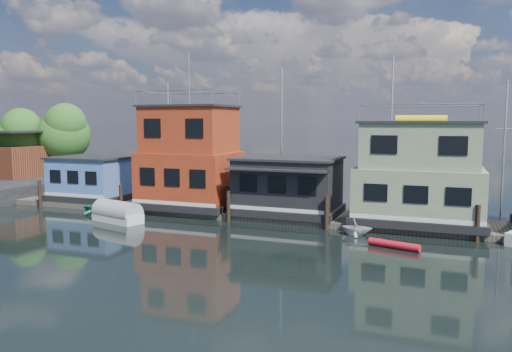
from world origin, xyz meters
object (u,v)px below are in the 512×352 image
at_px(houseboat_blue, 92,178).
at_px(houseboat_dark, 288,185).
at_px(houseboat_red, 190,159).
at_px(tarp_runabout, 117,213).
at_px(dinghy_white, 356,227).
at_px(red_kayak, 394,245).
at_px(houseboat_green, 419,175).
at_px(dinghy_teal, 113,208).

height_order(houseboat_blue, houseboat_dark, houseboat_dark).
xyz_separation_m(houseboat_red, houseboat_dark, (8.00, -0.02, -1.69)).
distance_m(houseboat_blue, tarp_runabout, 8.85).
xyz_separation_m(houseboat_dark, dinghy_white, (5.58, -3.67, -1.90)).
relative_size(houseboat_dark, tarp_runabout, 1.76).
relative_size(tarp_runabout, red_kayak, 1.44).
bearing_deg(tarp_runabout, red_kayak, 14.29).
xyz_separation_m(houseboat_blue, houseboat_dark, (17.50, -0.02, 0.21)).
xyz_separation_m(dinghy_white, tarp_runabout, (-16.38, -1.87, 0.07)).
bearing_deg(red_kayak, tarp_runabout, -165.76).
xyz_separation_m(houseboat_dark, houseboat_green, (9.00, 0.02, 1.13)).
height_order(houseboat_blue, dinghy_teal, houseboat_blue).
bearing_deg(dinghy_teal, houseboat_green, -84.33).
bearing_deg(dinghy_white, tarp_runabout, 96.12).
height_order(tarp_runabout, red_kayak, tarp_runabout).
xyz_separation_m(tarp_runabout, red_kayak, (18.92, -0.61, -0.38)).
height_order(houseboat_green, red_kayak, houseboat_green).
xyz_separation_m(houseboat_red, red_kayak, (16.12, -6.17, -3.89)).
bearing_deg(red_kayak, houseboat_blue, -177.45).
bearing_deg(houseboat_green, houseboat_dark, -179.88).
relative_size(houseboat_green, dinghy_teal, 1.91).
bearing_deg(houseboat_red, dinghy_teal, -147.43).
xyz_separation_m(dinghy_white, dinghy_teal, (-18.58, 0.50, -0.07)).
distance_m(houseboat_red, red_kayak, 17.69).
xyz_separation_m(houseboat_green, dinghy_teal, (-22.00, -3.19, -3.09)).
height_order(houseboat_green, dinghy_white, houseboat_green).
bearing_deg(houseboat_blue, red_kayak, -13.55).
distance_m(houseboat_green, red_kayak, 7.07).
height_order(houseboat_blue, red_kayak, houseboat_blue).
relative_size(houseboat_red, houseboat_green, 1.41).
bearing_deg(houseboat_dark, tarp_runabout, -152.84).
height_order(dinghy_white, tarp_runabout, tarp_runabout).
bearing_deg(houseboat_red, dinghy_white, -15.21).
distance_m(houseboat_blue, houseboat_dark, 17.50).
bearing_deg(red_kayak, dinghy_teal, -171.93).
height_order(houseboat_blue, houseboat_green, houseboat_green).
distance_m(tarp_runabout, red_kayak, 18.93).
xyz_separation_m(houseboat_blue, houseboat_red, (9.50, 0.00, 1.90)).
bearing_deg(houseboat_dark, dinghy_teal, -166.28).
bearing_deg(houseboat_green, houseboat_red, -180.00).
height_order(houseboat_green, dinghy_teal, houseboat_green).
distance_m(houseboat_red, dinghy_white, 14.52).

